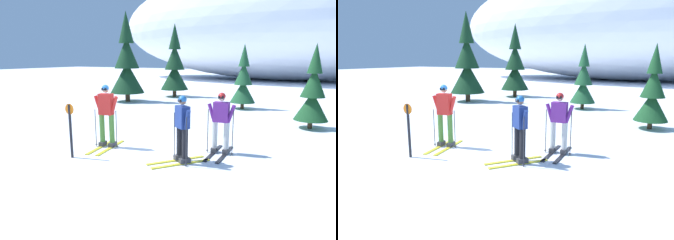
% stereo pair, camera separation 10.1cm
% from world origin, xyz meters
% --- Properties ---
extents(ground_plane, '(120.00, 120.00, 0.00)m').
position_xyz_m(ground_plane, '(0.00, 0.00, 0.00)').
color(ground_plane, white).
extents(skier_navy_jacket, '(1.31, 1.52, 1.70)m').
position_xyz_m(skier_navy_jacket, '(1.49, -0.28, 0.88)').
color(skier_navy_jacket, gold).
rests_on(skier_navy_jacket, ground).
extents(skier_purple_jacket, '(0.79, 1.62, 1.69)m').
position_xyz_m(skier_purple_jacket, '(2.11, 0.89, 0.88)').
color(skier_purple_jacket, black).
rests_on(skier_purple_jacket, ground).
extents(skier_red_jacket, '(0.78, 1.65, 1.85)m').
position_xyz_m(skier_red_jacket, '(-1.05, -0.07, 0.97)').
color(skier_red_jacket, gold).
rests_on(skier_red_jacket, ground).
extents(pine_tree_far_left, '(2.02, 2.02, 5.24)m').
position_xyz_m(pine_tree_far_left, '(-6.14, 8.16, 2.19)').
color(pine_tree_far_left, '#47301E').
rests_on(pine_tree_far_left, ground).
extents(pine_tree_left, '(1.85, 1.85, 4.79)m').
position_xyz_m(pine_tree_left, '(-4.72, 11.60, 2.00)').
color(pine_tree_left, '#47301E').
rests_on(pine_tree_left, ground).
extents(pine_tree_center_left, '(1.27, 1.27, 3.30)m').
position_xyz_m(pine_tree_center_left, '(0.66, 8.71, 1.38)').
color(pine_tree_center_left, '#47301E').
rests_on(pine_tree_center_left, ground).
extents(pine_tree_center_right, '(1.21, 1.21, 3.12)m').
position_xyz_m(pine_tree_center_right, '(4.08, 5.41, 1.31)').
color(pine_tree_center_right, '#47301E').
rests_on(pine_tree_center_right, ground).
extents(snow_ridge_background, '(41.58, 19.67, 12.95)m').
position_xyz_m(snow_ridge_background, '(-0.31, 31.30, 6.47)').
color(snow_ridge_background, white).
rests_on(snow_ridge_background, ground).
extents(trail_marker_post, '(0.28, 0.07, 1.44)m').
position_xyz_m(trail_marker_post, '(-1.24, -1.30, 0.82)').
color(trail_marker_post, black).
rests_on(trail_marker_post, ground).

